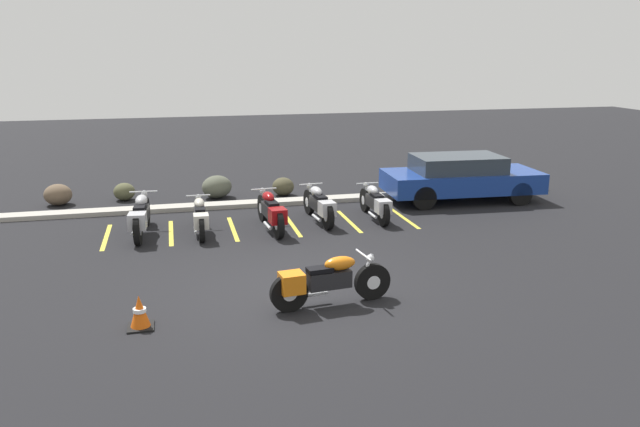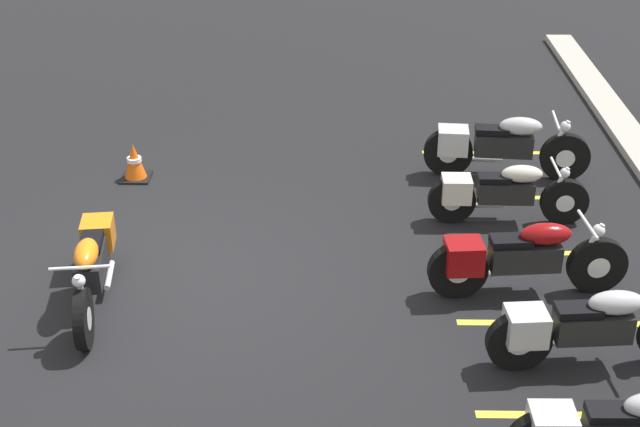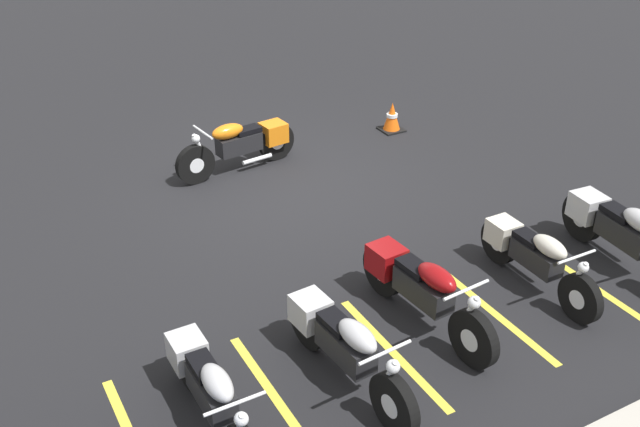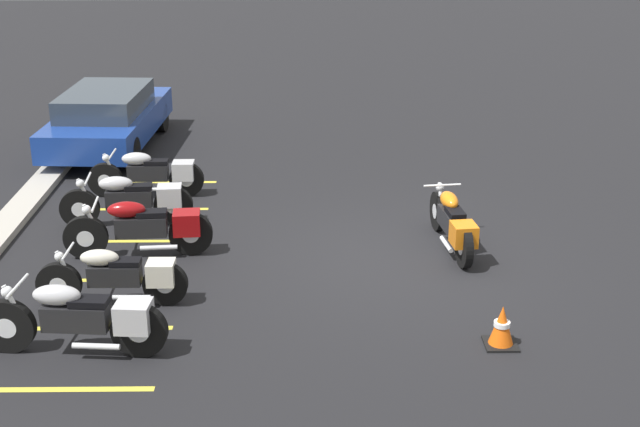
# 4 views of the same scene
# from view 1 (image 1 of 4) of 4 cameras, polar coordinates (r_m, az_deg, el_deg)

# --- Properties ---
(ground) EXTENTS (60.00, 60.00, 0.00)m
(ground) POSITION_cam_1_polar(r_m,az_deg,el_deg) (11.27, -2.43, -6.81)
(ground) COLOR black
(motorcycle_orange_featured) EXTENTS (2.12, 0.64, 0.83)m
(motorcycle_orange_featured) POSITION_cam_1_polar(r_m,az_deg,el_deg) (10.35, 0.51, -6.17)
(motorcycle_orange_featured) COLOR black
(motorcycle_orange_featured) RESTS_ON ground
(parked_bike_0) EXTENTS (0.64, 2.28, 0.90)m
(parked_bike_0) POSITION_cam_1_polar(r_m,az_deg,el_deg) (14.74, -16.06, -0.20)
(parked_bike_0) COLOR black
(parked_bike_0) RESTS_ON ground
(parked_bike_1) EXTENTS (0.56, 2.01, 0.79)m
(parked_bike_1) POSITION_cam_1_polar(r_m,az_deg,el_deg) (14.57, -10.90, -0.28)
(parked_bike_1) COLOR black
(parked_bike_1) RESTS_ON ground
(parked_bike_2) EXTENTS (0.62, 2.22, 0.87)m
(parked_bike_2) POSITION_cam_1_polar(r_m,az_deg,el_deg) (14.64, -4.49, 0.19)
(parked_bike_2) COLOR black
(parked_bike_2) RESTS_ON ground
(parked_bike_3) EXTENTS (0.60, 2.15, 0.85)m
(parked_bike_3) POSITION_cam_1_polar(r_m,az_deg,el_deg) (15.28, -0.06, 0.81)
(parked_bike_3) COLOR black
(parked_bike_3) RESTS_ON ground
(parked_bike_4) EXTENTS (0.58, 2.06, 0.81)m
(parked_bike_4) POSITION_cam_1_polar(r_m,az_deg,el_deg) (15.61, 5.09, 0.98)
(parked_bike_4) COLOR black
(parked_bike_4) RESTS_ON ground
(car_blue) EXTENTS (4.39, 2.02, 1.29)m
(car_blue) POSITION_cam_1_polar(r_m,az_deg,el_deg) (17.90, 12.72, 3.28)
(car_blue) COLOR black
(car_blue) RESTS_ON ground
(concrete_curb) EXTENTS (18.00, 0.50, 0.12)m
(concrete_curb) POSITION_cam_1_polar(r_m,az_deg,el_deg) (17.10, -6.44, 0.89)
(concrete_curb) COLOR #A8A399
(concrete_curb) RESTS_ON ground
(landscape_rock_0) EXTENTS (0.76, 0.77, 0.49)m
(landscape_rock_0) POSITION_cam_1_polar(r_m,az_deg,el_deg) (18.44, -17.46, 1.92)
(landscape_rock_0) COLOR #515136
(landscape_rock_0) RESTS_ON ground
(landscape_rock_1) EXTENTS (0.85, 0.86, 0.53)m
(landscape_rock_1) POSITION_cam_1_polar(r_m,az_deg,el_deg) (18.20, -3.39, 2.48)
(landscape_rock_1) COLOR #48442F
(landscape_rock_1) RESTS_ON ground
(landscape_rock_2) EXTENTS (1.17, 1.15, 0.65)m
(landscape_rock_2) POSITION_cam_1_polar(r_m,az_deg,el_deg) (18.11, -9.41, 2.42)
(landscape_rock_2) COLOR #525545
(landscape_rock_2) RESTS_ON ground
(landscape_rock_3) EXTENTS (0.95, 0.93, 0.58)m
(landscape_rock_3) POSITION_cam_1_polar(r_m,az_deg,el_deg) (18.49, -22.84, 1.60)
(landscape_rock_3) COLOR brown
(landscape_rock_3) RESTS_ON ground
(traffic_cone) EXTENTS (0.40, 0.40, 0.53)m
(traffic_cone) POSITION_cam_1_polar(r_m,az_deg,el_deg) (10.04, -16.16, -8.72)
(traffic_cone) COLOR black
(traffic_cone) RESTS_ON ground
(stall_line_0) EXTENTS (0.10, 2.10, 0.00)m
(stall_line_0) POSITION_cam_1_polar(r_m,az_deg,el_deg) (15.02, -18.96, -2.04)
(stall_line_0) COLOR gold
(stall_line_0) RESTS_ON ground
(stall_line_1) EXTENTS (0.10, 2.10, 0.00)m
(stall_line_1) POSITION_cam_1_polar(r_m,az_deg,el_deg) (14.93, -13.46, -1.72)
(stall_line_1) COLOR gold
(stall_line_1) RESTS_ON ground
(stall_line_2) EXTENTS (0.10, 2.10, 0.00)m
(stall_line_2) POSITION_cam_1_polar(r_m,az_deg,el_deg) (14.99, -7.96, -1.39)
(stall_line_2) COLOR gold
(stall_line_2) RESTS_ON ground
(stall_line_3) EXTENTS (0.10, 2.10, 0.00)m
(stall_line_3) POSITION_cam_1_polar(r_m,az_deg,el_deg) (15.18, -2.55, -1.05)
(stall_line_3) COLOR gold
(stall_line_3) RESTS_ON ground
(stall_line_4) EXTENTS (0.10, 2.10, 0.00)m
(stall_line_4) POSITION_cam_1_polar(r_m,az_deg,el_deg) (15.51, 2.67, -0.71)
(stall_line_4) COLOR gold
(stall_line_4) RESTS_ON ground
(stall_line_5) EXTENTS (0.10, 2.10, 0.00)m
(stall_line_5) POSITION_cam_1_polar(r_m,az_deg,el_deg) (15.96, 7.65, -0.38)
(stall_line_5) COLOR gold
(stall_line_5) RESTS_ON ground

